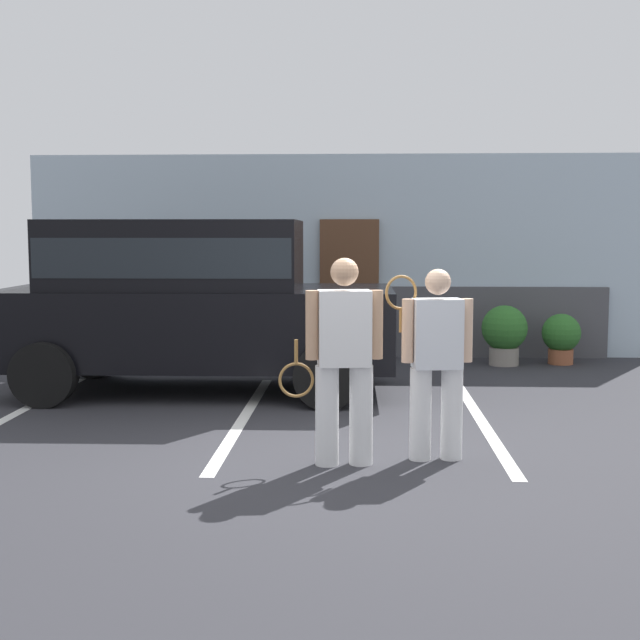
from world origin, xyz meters
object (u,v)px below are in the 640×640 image
object	(u,v)px
tennis_player_woman	(436,360)
potted_plant_by_porch	(504,332)
tennis_player_man	(344,359)
potted_plant_secondary	(561,336)
parked_suv	(190,297)

from	to	relation	value
tennis_player_woman	potted_plant_by_porch	bearing A→B (deg)	-111.97
tennis_player_man	potted_plant_secondary	xyz separation A→B (m)	(3.05, 5.53, -0.48)
tennis_player_woman	potted_plant_by_porch	world-z (taller)	tennis_player_woman
tennis_player_man	tennis_player_woman	world-z (taller)	tennis_player_man
parked_suv	tennis_player_man	size ratio (longest dim) A/B	2.70
parked_suv	potted_plant_secondary	size ratio (longest dim) A/B	6.31
parked_suv	potted_plant_secondary	world-z (taller)	parked_suv
parked_suv	tennis_player_woman	xyz separation A→B (m)	(2.67, -2.95, -0.30)
parked_suv	potted_plant_by_porch	world-z (taller)	parked_suv
parked_suv	tennis_player_man	bearing A→B (deg)	-59.62
tennis_player_woman	tennis_player_man	bearing A→B (deg)	7.97
tennis_player_woman	potted_plant_secondary	xyz separation A→B (m)	(2.28, 5.34, -0.44)
tennis_player_woman	parked_suv	bearing A→B (deg)	-54.39
potted_plant_by_porch	potted_plant_secondary	bearing A→B (deg)	9.81
potted_plant_by_porch	potted_plant_secondary	xyz separation A→B (m)	(0.84, 0.15, -0.07)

